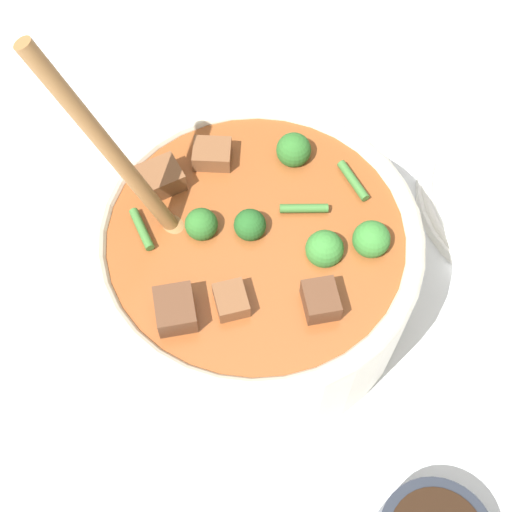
# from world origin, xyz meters

# --- Properties ---
(ground_plane) EXTENTS (4.00, 4.00, 0.00)m
(ground_plane) POSITION_xyz_m (0.00, 0.00, 0.00)
(ground_plane) COLOR silver
(stew_bowl) EXTENTS (0.26, 0.26, 0.29)m
(stew_bowl) POSITION_xyz_m (-0.00, -0.00, 0.07)
(stew_bowl) COLOR beige
(stew_bowl) RESTS_ON ground_plane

